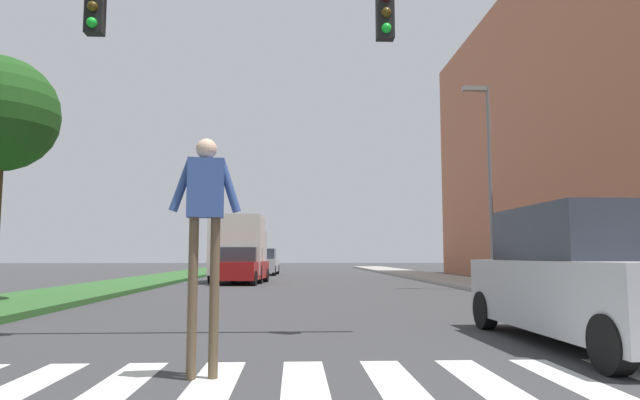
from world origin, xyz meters
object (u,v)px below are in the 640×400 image
traffic_light_gantry (89,56)px  truck_box_delivery (240,248)px  street_lamp_right (487,166)px  sedan_distant (263,263)px  sedan_midblock (243,267)px  suv_crossing (589,278)px  pedestrian_performer (205,216)px

traffic_light_gantry → truck_box_delivery: (0.53, 18.81, -2.71)m
street_lamp_right → traffic_light_gantry: bearing=-131.8°
street_lamp_right → sedan_distant: size_ratio=1.68×
sedan_midblock → truck_box_delivery: 2.20m
suv_crossing → truck_box_delivery: (-6.86, 19.54, 0.70)m
street_lamp_right → sedan_midblock: size_ratio=1.67×
street_lamp_right → suv_crossing: bearing=-103.6°
sedan_distant → street_lamp_right: bearing=-61.3°
sedan_midblock → pedestrian_performer: bearing=-85.9°
suv_crossing → sedan_distant: (-6.27, 29.26, -0.13)m
street_lamp_right → sedan_distant: bearing=118.7°
traffic_light_gantry → suv_crossing: bearing=-5.7°
sedan_distant → suv_crossing: bearing=-77.9°
pedestrian_performer → sedan_distant: (-1.14, 31.18, -0.86)m
pedestrian_performer → sedan_distant: pedestrian_performer is taller
suv_crossing → street_lamp_right: bearing=76.4°
street_lamp_right → truck_box_delivery: size_ratio=1.21×
sedan_distant → truck_box_delivery: bearing=-93.5°
suv_crossing → traffic_light_gantry: bearing=174.3°
traffic_light_gantry → sedan_distant: bearing=87.7°
street_lamp_right → truck_box_delivery: 12.55m
traffic_light_gantry → sedan_midblock: 17.21m
street_lamp_right → sedan_midblock: (-9.53, 5.21, -3.83)m
sedan_midblock → sedan_distant: 11.72m
street_lamp_right → suv_crossing: 13.22m
street_lamp_right → pedestrian_performer: (-8.12, -14.26, -2.93)m
traffic_light_gantry → sedan_distant: traffic_light_gantry is taller
traffic_light_gantry → truck_box_delivery: size_ratio=1.36×
traffic_light_gantry → street_lamp_right: street_lamp_right is taller
street_lamp_right → truck_box_delivery: (-9.85, 7.20, -2.96)m
traffic_light_gantry → sedan_midblock: bearing=87.1°
sedan_distant → traffic_light_gantry: bearing=-92.3°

